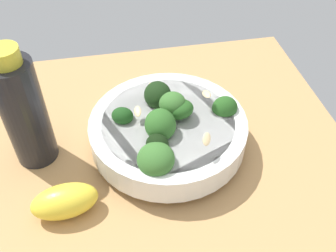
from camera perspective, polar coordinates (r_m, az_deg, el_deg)
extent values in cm
cube|color=tan|center=(54.45, -3.18, -8.74)|extent=(61.51, 61.51, 3.74)
cylinder|color=white|center=(56.20, 0.00, -2.46)|extent=(12.13, 12.13, 1.25)
cylinder|color=white|center=(54.40, 0.00, -0.65)|extent=(22.06, 22.06, 3.76)
cylinder|color=silver|center=(53.36, 0.00, 0.47)|extent=(18.57, 18.57, 0.80)
cylinder|color=#4A8F3C|center=(48.87, -1.78, -6.45)|extent=(1.69, 1.75, 1.57)
ellipsoid|color=#386B2B|center=(47.36, -1.83, -4.95)|extent=(6.86, 6.79, 5.15)
cylinder|color=#2F662B|center=(54.19, -6.66, 0.48)|extent=(1.55, 1.58, 1.20)
ellipsoid|color=#194216|center=(53.29, -6.78, 1.51)|extent=(4.40, 4.20, 3.36)
cylinder|color=#3C7A32|center=(56.60, -1.53, 3.23)|extent=(2.24, 2.11, 1.66)
ellipsoid|color=black|center=(55.41, -1.56, 4.66)|extent=(5.14, 5.04, 5.36)
cylinder|color=#2F662B|center=(49.70, -1.49, -4.36)|extent=(1.72, 1.60, 1.69)
ellipsoid|color=black|center=(48.42, -1.53, -3.02)|extent=(4.85, 4.55, 4.18)
cylinder|color=#4A8F3C|center=(54.06, 1.59, 1.16)|extent=(1.92, 1.93, 1.41)
ellipsoid|color=#23511C|center=(52.88, 1.63, 2.54)|extent=(6.09, 5.56, 4.21)
cylinder|color=#3C7A32|center=(56.55, 8.23, 1.30)|extent=(1.36, 1.32, 1.69)
ellipsoid|color=#23511C|center=(55.34, 8.42, 2.67)|extent=(4.27, 4.43, 3.75)
cylinder|color=#589D47|center=(49.34, -1.14, -5.84)|extent=(1.81, 1.86, 1.96)
ellipsoid|color=black|center=(47.95, -1.17, -4.44)|extent=(4.28, 4.52, 4.09)
cylinder|color=#2F662B|center=(53.76, 0.65, 1.86)|extent=(2.14, 2.00, 1.52)
ellipsoid|color=#386B2B|center=(52.53, 0.66, 3.34)|extent=(4.10, 4.22, 3.71)
cylinder|color=#2F662B|center=(51.52, -1.12, -1.09)|extent=(2.09, 1.98, 1.39)
ellipsoid|color=#2D6023|center=(50.38, -1.14, 0.20)|extent=(5.95, 5.96, 6.32)
ellipsoid|color=#DBBC84|center=(56.66, -2.08, 6.19)|extent=(2.00, 1.97, 0.78)
ellipsoid|color=#DBBC84|center=(52.31, -4.96, 2.14)|extent=(1.90, 1.07, 0.99)
ellipsoid|color=#DBBC84|center=(53.42, 5.73, 4.74)|extent=(1.99, 1.42, 0.77)
ellipsoid|color=#DBBC84|center=(47.05, 5.75, -1.94)|extent=(1.95, 1.59, 1.19)
ellipsoid|color=yellow|center=(49.64, -15.07, -10.73)|extent=(5.26, 8.66, 4.18)
cylinder|color=black|center=(53.25, -20.51, 1.68)|extent=(5.70, 5.70, 15.75)
cylinder|color=gold|center=(48.08, -23.15, 9.50)|extent=(3.68, 3.68, 2.09)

